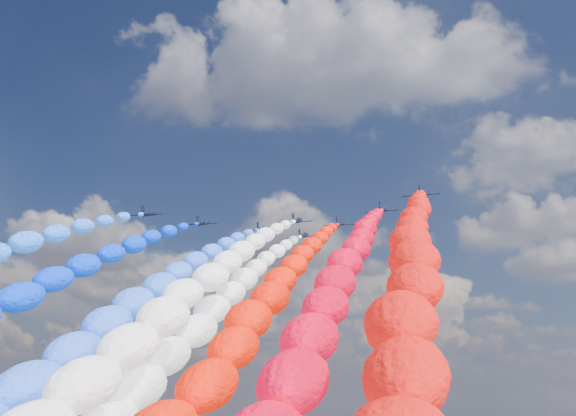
# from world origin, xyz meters

# --- Properties ---
(jet_0) EXTENTS (9.13, 12.08, 5.76)m
(jet_0) POSITION_xyz_m (-33.84, -5.60, 101.36)
(jet_0) COLOR black
(jet_1) EXTENTS (8.84, 11.88, 5.76)m
(jet_1) POSITION_xyz_m (-23.79, 6.20, 101.36)
(jet_1) COLOR black
(trail_1) EXTENTS (6.83, 122.88, 58.48)m
(trail_1) POSITION_xyz_m (-23.79, -56.44, 74.11)
(trail_1) COLOR #042EE1
(jet_2) EXTENTS (8.59, 11.70, 5.76)m
(jet_2) POSITION_xyz_m (-10.22, 16.37, 101.36)
(jet_2) COLOR black
(trail_2) EXTENTS (6.83, 122.88, 58.48)m
(trail_2) POSITION_xyz_m (-10.22, -46.27, 74.11)
(trail_2) COLOR #2D5EFC
(jet_3) EXTENTS (8.84, 11.88, 5.76)m
(jet_3) POSITION_xyz_m (1.13, 9.62, 101.36)
(jet_3) COLOR black
(trail_3) EXTENTS (6.83, 122.88, 58.48)m
(trail_3) POSITION_xyz_m (1.13, -53.02, 74.11)
(trail_3) COLOR white
(jet_4) EXTENTS (9.12, 12.08, 5.76)m
(jet_4) POSITION_xyz_m (-0.62, 26.23, 101.36)
(jet_4) COLOR black
(trail_4) EXTENTS (6.83, 122.88, 58.48)m
(trail_4) POSITION_xyz_m (-0.62, -36.41, 74.11)
(trail_4) COLOR white
(jet_5) EXTENTS (8.62, 11.72, 5.76)m
(jet_5) POSITION_xyz_m (11.59, 15.26, 101.36)
(jet_5) COLOR black
(trail_5) EXTENTS (6.83, 122.88, 58.48)m
(trail_5) POSITION_xyz_m (11.59, -47.38, 74.11)
(trail_5) COLOR #FA1503
(jet_6) EXTENTS (9.15, 12.10, 5.76)m
(jet_6) POSITION_xyz_m (23.95, 4.19, 101.36)
(jet_6) COLOR black
(trail_6) EXTENTS (6.83, 122.88, 58.48)m
(trail_6) POSITION_xyz_m (23.95, -58.45, 74.11)
(trail_6) COLOR red
(jet_7) EXTENTS (9.17, 12.11, 5.76)m
(jet_7) POSITION_xyz_m (33.82, -7.36, 101.36)
(jet_7) COLOR black
(trail_7) EXTENTS (6.83, 122.88, 58.48)m
(trail_7) POSITION_xyz_m (33.82, -70.00, 74.11)
(trail_7) COLOR red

